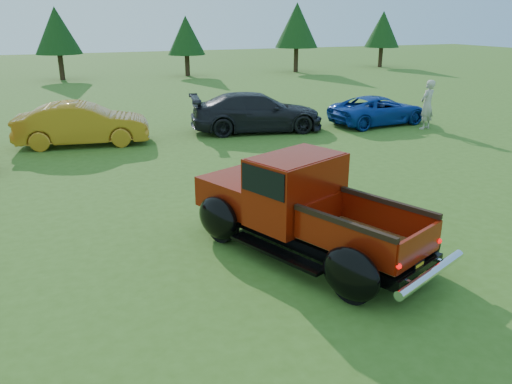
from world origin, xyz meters
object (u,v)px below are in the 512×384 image
tree_east (297,25)px  tree_far_east (383,29)px  tree_mid_left (57,31)px  tree_mid_right (186,36)px  show_car_grey (257,112)px  show_car_blue (379,110)px  spectator (427,105)px  show_car_yellow (83,124)px  pickup_truck (295,205)px

tree_east → tree_far_east: 9.06m
tree_east → tree_far_east: size_ratio=1.12×
tree_mid_left → tree_far_east: tree_mid_left is taller
tree_mid_right → show_car_grey: bearing=-97.1°
show_car_blue → spectator: (1.20, -1.53, 0.39)m
tree_mid_left → spectator: bearing=-60.9°
tree_far_east → show_car_yellow: bearing=-143.0°
tree_mid_left → tree_mid_right: bearing=-6.3°
show_car_blue → spectator: 1.98m
tree_mid_right → show_car_grey: size_ratio=0.85×
tree_mid_right → show_car_yellow: (-9.03, -19.86, -2.23)m
show_car_yellow → tree_east: bearing=-33.8°
pickup_truck → show_car_grey: (3.33, 10.08, -0.13)m
spectator → show_car_blue: bearing=-71.5°
tree_mid_left → pickup_truck: (3.17, -31.17, -2.50)m
tree_far_east → show_car_blue: tree_far_east is taller
show_car_yellow → tree_far_east: bearing=-43.8°
show_car_blue → spectator: spectator is taller
tree_mid_left → spectator: 26.78m
tree_east → show_car_grey: tree_east is taller
tree_mid_left → show_car_yellow: bearing=-90.1°
tree_mid_left → pickup_truck: tree_mid_left is taller
tree_mid_right → pickup_truck: size_ratio=0.83×
show_car_grey → tree_mid_right: bearing=3.9°
show_car_blue → spectator: size_ratio=2.18×
tree_mid_right → tree_far_east: size_ratio=0.92×
pickup_truck → show_car_blue: 12.73m
tree_mid_right → show_car_grey: (-2.50, -20.09, -2.22)m
pickup_truck → show_car_yellow: (-3.20, 10.31, -0.14)m
tree_mid_right → tree_far_east: 18.01m
tree_mid_right → tree_mid_left: bearing=173.7°
tree_mid_right → pickup_truck: (-5.83, -30.17, -2.09)m
tree_mid_right → show_car_blue: tree_mid_right is taller
tree_mid_left → show_car_blue: size_ratio=1.17×
tree_mid_right → show_car_blue: (2.76, -20.78, -2.38)m
tree_far_east → show_car_grey: size_ratio=0.92×
tree_mid_right → show_car_yellow: size_ratio=0.97×
show_car_blue → spectator: bearing=-146.8°
tree_mid_left → show_car_grey: (6.50, -21.09, -2.63)m
tree_mid_left → spectator: size_ratio=2.55×
tree_mid_right → tree_east: (9.00, -0.50, 0.68)m
show_car_blue → tree_mid_left: bearing=23.5°
tree_mid_left → tree_east: size_ratio=0.93×
tree_far_east → spectator: 26.88m
tree_east → show_car_yellow: 26.62m
tree_east → spectator: size_ratio=2.75×
spectator → show_car_grey: bearing=-38.5°
spectator → pickup_truck: bearing=19.2°
tree_east → show_car_grey: (-11.50, -19.59, -2.90)m
tree_mid_left → spectator: (12.96, -23.31, -2.40)m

